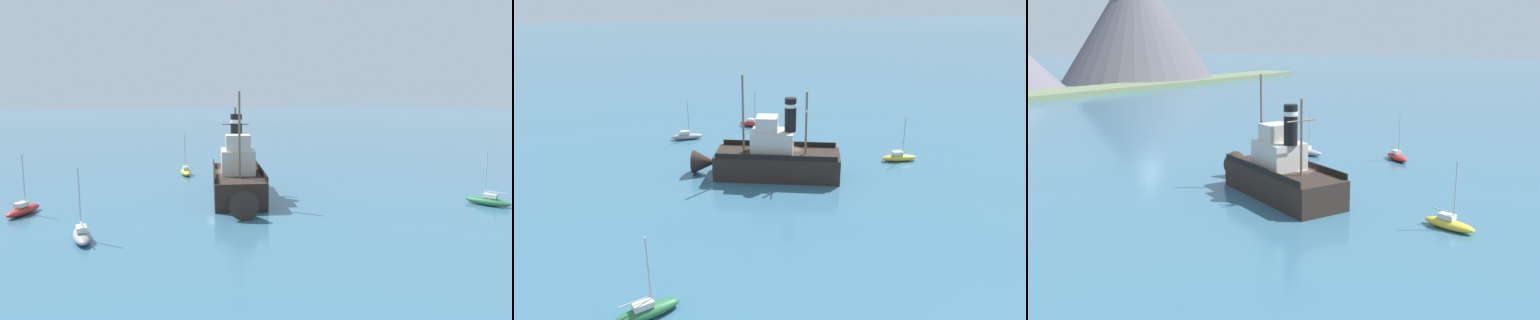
% 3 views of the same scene
% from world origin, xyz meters
% --- Properties ---
extents(ground_plane, '(600.00, 600.00, 0.00)m').
position_xyz_m(ground_plane, '(0.00, 0.00, 0.00)').
color(ground_plane, '#38667F').
extents(old_tugboat, '(8.72, 14.58, 9.90)m').
position_xyz_m(old_tugboat, '(-0.81, 1.84, 1.83)').
color(old_tugboat, '#2D231E').
rests_on(old_tugboat, ground).
extents(sailboat_green, '(2.14, 3.96, 4.90)m').
position_xyz_m(sailboat_green, '(-18.80, 14.81, 0.43)').
color(sailboat_green, '#286B3D').
rests_on(sailboat_green, ground).
extents(sailboat_red, '(3.22, 3.66, 4.90)m').
position_xyz_m(sailboat_red, '(17.00, -1.26, 0.43)').
color(sailboat_red, '#B22823').
rests_on(sailboat_red, ground).
extents(sailboat_yellow, '(1.91, 3.95, 4.90)m').
position_xyz_m(sailboat_yellow, '(-0.94, -12.55, 0.43)').
color(sailboat_yellow, gold).
rests_on(sailboat_yellow, ground).
extents(sailboat_grey, '(1.36, 3.87, 4.90)m').
position_xyz_m(sailboat_grey, '(13.86, 8.09, 0.43)').
color(sailboat_grey, gray).
rests_on(sailboat_grey, ground).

